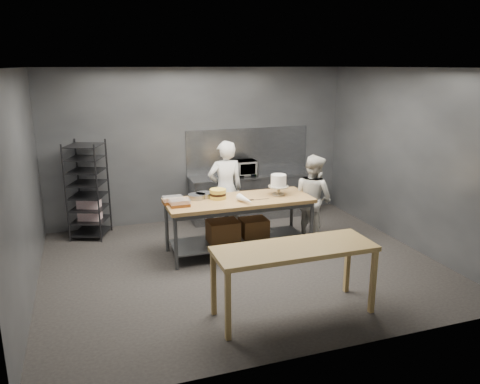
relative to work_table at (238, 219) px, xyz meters
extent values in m
plane|color=black|center=(-0.12, -0.54, -0.57)|extent=(6.00, 6.00, 0.00)
cube|color=#4C4F54|center=(-0.12, 1.96, 0.93)|extent=(6.00, 0.04, 3.00)
cube|color=brown|center=(0.01, -0.02, 0.32)|extent=(2.40, 0.90, 0.06)
cube|color=#47494C|center=(0.01, -0.02, -0.37)|extent=(2.25, 0.75, 0.03)
cylinder|color=#47494C|center=(-1.13, -0.41, -0.14)|extent=(0.06, 0.06, 0.86)
cylinder|color=#47494C|center=(-1.13, 0.37, -0.14)|extent=(0.06, 0.06, 0.86)
cylinder|color=#47494C|center=(1.15, -0.41, -0.14)|extent=(0.06, 0.06, 0.86)
cylinder|color=#47494C|center=(1.15, 0.37, -0.14)|extent=(0.06, 0.06, 0.86)
cube|color=brown|center=(-0.26, 0.00, -0.18)|extent=(0.50, 0.40, 0.35)
cube|color=brown|center=(0.31, 0.08, -0.21)|extent=(0.45, 0.38, 0.30)
cube|color=olive|center=(0.00, -2.16, 0.30)|extent=(2.00, 0.70, 0.06)
cube|color=olive|center=(-0.95, -2.46, -0.15)|extent=(0.06, 0.06, 0.84)
cube|color=olive|center=(-0.95, -1.86, -0.15)|extent=(0.06, 0.06, 0.84)
cube|color=olive|center=(0.95, -2.46, -0.15)|extent=(0.06, 0.06, 0.84)
cube|color=olive|center=(0.95, -1.86, -0.15)|extent=(0.06, 0.06, 0.84)
cube|color=slate|center=(0.88, 1.64, 0.31)|extent=(2.60, 0.60, 0.04)
cube|color=slate|center=(0.88, 1.64, -0.14)|extent=(2.56, 0.56, 0.86)
cube|color=slate|center=(0.88, 1.94, 0.78)|extent=(2.60, 0.02, 0.90)
cube|color=black|center=(-2.32, 1.56, 0.30)|extent=(0.79, 0.82, 1.75)
cube|color=silver|center=(-2.32, 1.56, -0.03)|extent=(0.44, 0.36, 0.45)
imported|color=white|center=(0.03, 0.78, 0.31)|extent=(0.64, 0.42, 1.76)
imported|color=silver|center=(1.42, 0.07, 0.20)|extent=(0.80, 0.90, 1.55)
imported|color=black|center=(0.65, 1.64, 0.48)|extent=(0.54, 0.37, 0.30)
cylinder|color=#A9A087|center=(0.72, 0.00, 0.36)|extent=(0.20, 0.20, 0.02)
cylinder|color=#A9A087|center=(0.72, 0.00, 0.43)|extent=(0.06, 0.06, 0.12)
cylinder|color=#A9A087|center=(0.72, 0.00, 0.50)|extent=(0.34, 0.34, 0.02)
cylinder|color=white|center=(0.72, 0.00, 0.60)|extent=(0.26, 0.26, 0.19)
cylinder|color=#E3C748|center=(-0.31, 0.11, 0.38)|extent=(0.27, 0.27, 0.06)
cylinder|color=black|center=(-0.31, 0.11, 0.43)|extent=(0.27, 0.27, 0.04)
cylinder|color=#E3C748|center=(-0.31, 0.11, 0.48)|extent=(0.27, 0.27, 0.06)
cylinder|color=gray|center=(-0.64, 0.21, 0.39)|extent=(0.29, 0.29, 0.07)
cylinder|color=gray|center=(-0.50, 0.27, 0.39)|extent=(0.28, 0.28, 0.07)
cone|color=white|center=(0.03, -0.30, 0.41)|extent=(0.21, 0.40, 0.12)
cube|color=slate|center=(0.35, -0.17, 0.35)|extent=(0.28, 0.02, 0.00)
cube|color=black|center=(0.17, -0.17, 0.36)|extent=(0.09, 0.02, 0.02)
cube|color=brown|center=(-0.99, -0.12, 0.37)|extent=(0.30, 0.20, 0.05)
cube|color=silver|center=(-0.99, -0.12, 0.43)|extent=(0.31, 0.21, 0.06)
cube|color=brown|center=(-1.06, 0.08, 0.37)|extent=(0.30, 0.20, 0.05)
cube|color=silver|center=(-1.06, 0.08, 0.43)|extent=(0.31, 0.21, 0.06)
camera|label=1|loc=(-2.34, -6.98, 2.46)|focal=35.00mm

